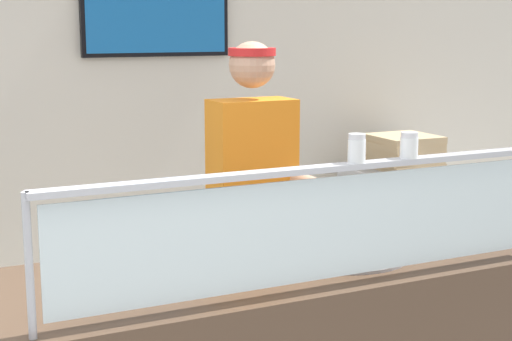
{
  "coord_description": "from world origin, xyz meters",
  "views": [
    {
      "loc": [
        -0.24,
        -2.1,
        1.83
      ],
      "look_at": [
        0.99,
        0.44,
        1.3
      ],
      "focal_mm": 54.66,
      "sensor_mm": 36.0,
      "label": 1
    }
  ],
  "objects_px": {
    "pizza_tray": "(343,250)",
    "parmesan_shaker": "(357,150)",
    "worker_figure": "(253,206)",
    "pizza_box_stack": "(403,152)",
    "pepper_flake_shaker": "(409,147)",
    "pizza_server": "(337,248)"
  },
  "relations": [
    {
      "from": "pizza_tray",
      "to": "parmesan_shaker",
      "type": "xyz_separation_m",
      "value": [
        -0.16,
        -0.32,
        0.45
      ]
    },
    {
      "from": "pizza_box_stack",
      "to": "parmesan_shaker",
      "type": "bearing_deg",
      "value": -129.8
    },
    {
      "from": "pizza_tray",
      "to": "pizza_server",
      "type": "xyz_separation_m",
      "value": [
        -0.04,
        -0.02,
        0.02
      ]
    },
    {
      "from": "pizza_tray",
      "to": "pepper_flake_shaker",
      "type": "height_order",
      "value": "pepper_flake_shaker"
    },
    {
      "from": "pizza_server",
      "to": "pizza_box_stack",
      "type": "relative_size",
      "value": 0.65
    },
    {
      "from": "pizza_tray",
      "to": "parmesan_shaker",
      "type": "distance_m",
      "value": 0.58
    },
    {
      "from": "pizza_box_stack",
      "to": "pepper_flake_shaker",
      "type": "bearing_deg",
      "value": -126.19
    },
    {
      "from": "pizza_server",
      "to": "worker_figure",
      "type": "xyz_separation_m",
      "value": [
        -0.01,
        0.71,
        0.02
      ]
    },
    {
      "from": "pizza_server",
      "to": "parmesan_shaker",
      "type": "xyz_separation_m",
      "value": [
        -0.12,
        -0.3,
        0.43
      ]
    },
    {
      "from": "worker_figure",
      "to": "pizza_box_stack",
      "type": "height_order",
      "value": "worker_figure"
    },
    {
      "from": "pizza_server",
      "to": "pepper_flake_shaker",
      "type": "height_order",
      "value": "pepper_flake_shaker"
    },
    {
      "from": "pizza_tray",
      "to": "pepper_flake_shaker",
      "type": "xyz_separation_m",
      "value": [
        0.05,
        -0.32,
        0.45
      ]
    },
    {
      "from": "parmesan_shaker",
      "to": "pizza_box_stack",
      "type": "xyz_separation_m",
      "value": [
        1.75,
        2.11,
        -0.43
      ]
    },
    {
      "from": "pizza_server",
      "to": "pizza_box_stack",
      "type": "xyz_separation_m",
      "value": [
        1.64,
        1.8,
        -0.0
      ]
    },
    {
      "from": "pizza_tray",
      "to": "pepper_flake_shaker",
      "type": "relative_size",
      "value": 5.72
    },
    {
      "from": "pizza_tray",
      "to": "pepper_flake_shaker",
      "type": "bearing_deg",
      "value": -80.37
    },
    {
      "from": "pizza_tray",
      "to": "pepper_flake_shaker",
      "type": "distance_m",
      "value": 0.56
    },
    {
      "from": "pizza_tray",
      "to": "parmesan_shaker",
      "type": "relative_size",
      "value": 5.29
    },
    {
      "from": "pizza_server",
      "to": "pepper_flake_shaker",
      "type": "bearing_deg",
      "value": -56.88
    },
    {
      "from": "pepper_flake_shaker",
      "to": "pizza_box_stack",
      "type": "bearing_deg",
      "value": 53.81
    },
    {
      "from": "pepper_flake_shaker",
      "to": "worker_figure",
      "type": "height_order",
      "value": "worker_figure"
    },
    {
      "from": "parmesan_shaker",
      "to": "pizza_box_stack",
      "type": "relative_size",
      "value": 0.23
    }
  ]
}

